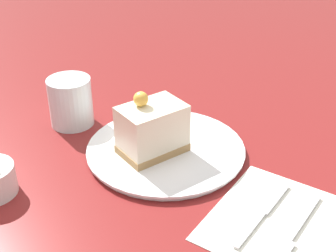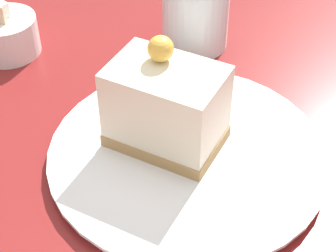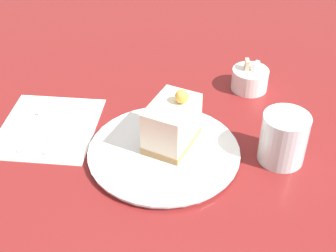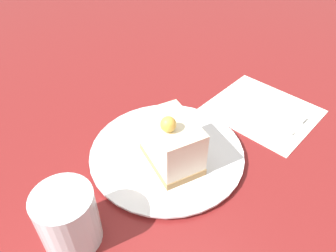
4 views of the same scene
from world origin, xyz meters
name	(u,v)px [view 1 (image 1 of 4)]	position (x,y,z in m)	size (l,w,h in m)	color
ground_plane	(136,151)	(0.00, 0.00, 0.00)	(4.00, 4.00, 0.00)	maroon
plate	(166,150)	(-0.04, -0.03, 0.01)	(0.27, 0.27, 0.01)	white
cake_slice	(152,129)	(-0.03, -0.01, 0.05)	(0.08, 0.11, 0.11)	#AD8451
napkin	(279,222)	(-0.27, -0.03, 0.00)	(0.22, 0.24, 0.00)	white
fork	(293,233)	(-0.30, -0.02, 0.01)	(0.05, 0.16, 0.00)	silver
knife	(267,207)	(-0.25, -0.04, 0.01)	(0.05, 0.16, 0.00)	silver
drinking_glass	(71,102)	(0.16, 0.02, 0.05)	(0.08, 0.08, 0.09)	silver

